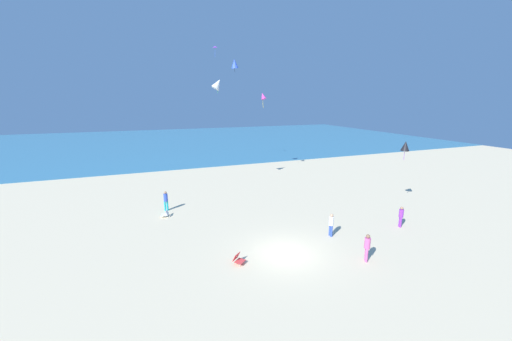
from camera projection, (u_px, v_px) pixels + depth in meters
name	position (u px, v px, depth m)	size (l,w,h in m)	color
ground_plane	(239.00, 202.00, 27.16)	(120.00, 120.00, 0.00)	beige
ocean_water	(181.00, 141.00, 68.54)	(120.00, 60.00, 0.05)	teal
beach_chair_far_left	(238.00, 259.00, 16.90)	(0.83, 0.84, 0.63)	#D13D3D
beach_chair_far_right	(165.00, 214.00, 23.76)	(0.71, 0.70, 0.56)	white
person_0	(166.00, 199.00, 24.92)	(0.38, 0.38, 1.76)	#19ADB2
person_1	(367.00, 246.00, 16.99)	(0.47, 0.47, 1.73)	#D8599E
person_2	(401.00, 215.00, 21.66)	(0.43, 0.43, 1.63)	purple
person_3	(331.00, 223.00, 20.19)	(0.34, 0.34, 1.68)	blue
kite_magenta	(263.00, 96.00, 34.96)	(0.98, 1.07, 1.94)	#DB3DA8
kite_purple	(215.00, 47.00, 36.96)	(0.65, 0.64, 1.33)	purple
kite_blue	(235.00, 64.00, 32.29)	(1.19, 1.21, 1.43)	blue
kite_black	(405.00, 146.00, 24.70)	(0.96, 0.97, 1.66)	black
kite_white	(218.00, 84.00, 28.29)	(1.26, 0.86, 1.52)	white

